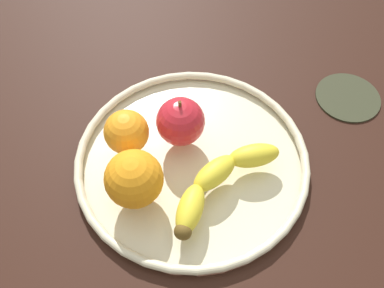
{
  "coord_description": "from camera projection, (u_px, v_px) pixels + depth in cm",
  "views": [
    {
      "loc": [
        13.39,
        29.26,
        51.89
      ],
      "look_at": [
        0.0,
        0.0,
        4.8
      ],
      "focal_mm": 39.74,
      "sensor_mm": 36.0,
      "label": 1
    }
  ],
  "objects": [
    {
      "name": "ground_plane",
      "position": [
        192.0,
        170.0,
        0.63
      ],
      "size": [
        149.16,
        149.16,
        4.0
      ],
      "primitive_type": "cube",
      "color": "black"
    },
    {
      "name": "ambient_coaster",
      "position": [
        348.0,
        97.0,
        0.68
      ],
      "size": [
        10.23,
        10.23,
        0.6
      ],
      "primitive_type": "cylinder",
      "color": "#2F3120",
      "rests_on": "ground_plane"
    },
    {
      "name": "orange_back_left",
      "position": [
        126.0,
        132.0,
        0.58
      ],
      "size": [
        6.24,
        6.24,
        6.24
      ],
      "primitive_type": "sphere",
      "color": "orange",
      "rests_on": "fruit_bowl"
    },
    {
      "name": "banana",
      "position": [
        219.0,
        181.0,
        0.55
      ],
      "size": [
        18.59,
        9.91,
        3.21
      ],
      "rotation": [
        0.0,
        0.0,
        0.31
      ],
      "color": "yellow",
      "rests_on": "fruit_bowl"
    },
    {
      "name": "apple",
      "position": [
        180.0,
        122.0,
        0.59
      ],
      "size": [
        6.85,
        6.85,
        7.65
      ],
      "color": "red",
      "rests_on": "fruit_bowl"
    },
    {
      "name": "orange_center",
      "position": [
        134.0,
        179.0,
        0.53
      ],
      "size": [
        7.54,
        7.54,
        7.54
      ],
      "primitive_type": "sphere",
      "color": "orange",
      "rests_on": "fruit_bowl"
    },
    {
      "name": "fruit_bowl",
      "position": [
        192.0,
        159.0,
        0.6
      ],
      "size": [
        33.16,
        33.16,
        1.8
      ],
      "color": "beige",
      "rests_on": "ground_plane"
    }
  ]
}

